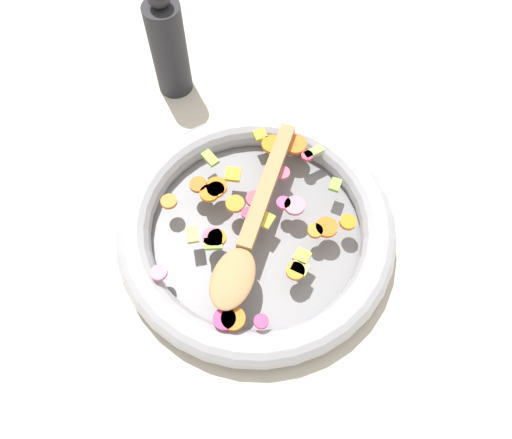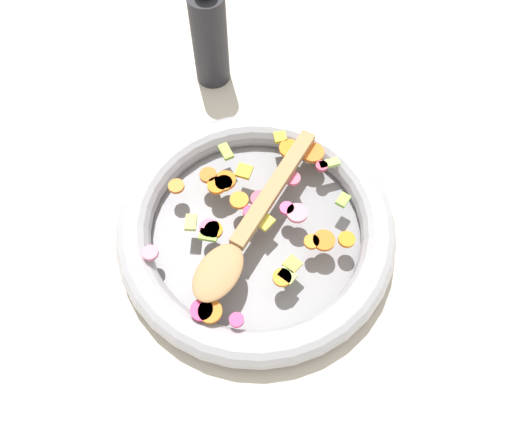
{
  "view_description": "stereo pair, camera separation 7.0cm",
  "coord_description": "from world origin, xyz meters",
  "views": [
    {
      "loc": [
        -0.05,
        0.33,
        0.67
      ],
      "look_at": [
        0.0,
        0.0,
        0.05
      ],
      "focal_mm": 35.0,
      "sensor_mm": 36.0,
      "label": 1
    },
    {
      "loc": [
        -0.11,
        0.31,
        0.67
      ],
      "look_at": [
        0.0,
        0.0,
        0.05
      ],
      "focal_mm": 35.0,
      "sensor_mm": 36.0,
      "label": 2
    }
  ],
  "objects": [
    {
      "name": "pepper_mill",
      "position": [
        0.18,
        -0.27,
        0.09
      ],
      "size": [
        0.06,
        0.06,
        0.2
      ],
      "color": "#232328",
      "rests_on": "ground_plane"
    },
    {
      "name": "wooden_spoon",
      "position": [
        0.0,
        0.02,
        0.06
      ],
      "size": [
        0.09,
        0.31,
        0.01
      ],
      "color": "#A87F51",
      "rests_on": "chopped_vegetables"
    },
    {
      "name": "chopped_vegetables",
      "position": [
        0.0,
        -0.01,
        0.05
      ],
      "size": [
        0.28,
        0.33,
        0.01
      ],
      "color": "orange",
      "rests_on": "skillet"
    },
    {
      "name": "skillet",
      "position": [
        0.0,
        0.0,
        0.02
      ],
      "size": [
        0.41,
        0.41,
        0.05
      ],
      "color": "slate",
      "rests_on": "ground_plane"
    },
    {
      "name": "ground_plane",
      "position": [
        0.0,
        0.0,
        0.0
      ],
      "size": [
        4.0,
        4.0,
        0.0
      ],
      "primitive_type": "plane",
      "color": "beige"
    }
  ]
}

